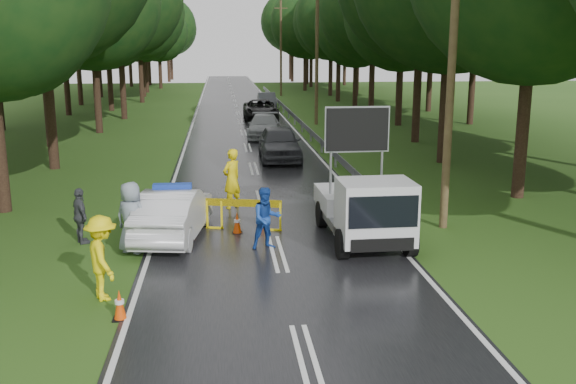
{
  "coord_description": "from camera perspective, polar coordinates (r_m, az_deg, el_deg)",
  "views": [
    {
      "loc": [
        -1.41,
        -16.04,
        5.37
      ],
      "look_at": [
        0.45,
        1.6,
        1.3
      ],
      "focal_mm": 40.0,
      "sensor_mm": 36.0,
      "label": 1
    }
  ],
  "objects": [
    {
      "name": "road",
      "position": [
        46.37,
        -4.25,
        6.24
      ],
      "size": [
        7.0,
        140.0,
        0.02
      ],
      "primitive_type": "cube",
      "color": "black",
      "rests_on": "ground"
    },
    {
      "name": "utility_pole_mid",
      "position": [
        44.54,
        2.59,
        12.51
      ],
      "size": [
        1.4,
        0.24,
        10.0
      ],
      "color": "#453320",
      "rests_on": "ground"
    },
    {
      "name": "queue_car_first",
      "position": [
        30.7,
        -0.77,
        4.37
      ],
      "size": [
        1.97,
        4.77,
        1.62
      ],
      "primitive_type": "imported",
      "rotation": [
        0.0,
        0.0,
        -0.01
      ],
      "color": "#393A3F",
      "rests_on": "ground"
    },
    {
      "name": "bystander_mid",
      "position": [
        18.55,
        -17.97,
        -2.04
      ],
      "size": [
        0.78,
        0.99,
        1.57
      ],
      "primitive_type": "imported",
      "rotation": [
        0.0,
        0.0,
        2.07
      ],
      "color": "#3E4045",
      "rests_on": "ground"
    },
    {
      "name": "barrier",
      "position": [
        18.96,
        -3.99,
        -1.33
      ],
      "size": [
        2.24,
        0.57,
        0.95
      ],
      "rotation": [
        0.0,
        0.0,
        -0.23
      ],
      "color": "yellow",
      "rests_on": "ground"
    },
    {
      "name": "cone_near_left",
      "position": [
        13.41,
        -14.74,
        -9.69
      ],
      "size": [
        0.3,
        0.3,
        0.64
      ],
      "color": "black",
      "rests_on": "ground"
    },
    {
      "name": "work_truck",
      "position": [
        17.77,
        6.87,
        -1.46
      ],
      "size": [
        2.13,
        4.6,
        3.64
      ],
      "rotation": [
        0.0,
        0.0,
        0.02
      ],
      "color": "gray",
      "rests_on": "ground"
    },
    {
      "name": "police_sedan",
      "position": [
        18.42,
        -10.15,
        -1.9
      ],
      "size": [
        2.16,
        4.53,
        1.58
      ],
      "rotation": [
        0.0,
        0.0,
        2.99
      ],
      "color": "silver",
      "rests_on": "ground"
    },
    {
      "name": "guardrail",
      "position": [
        46.25,
        0.37,
        6.93
      ],
      "size": [
        0.12,
        60.06,
        0.7
      ],
      "color": "gray",
      "rests_on": "ground"
    },
    {
      "name": "queue_car_second",
      "position": [
        38.3,
        -2.14,
        5.87
      ],
      "size": [
        2.36,
        4.83,
        1.35
      ],
      "primitive_type": "imported",
      "rotation": [
        0.0,
        0.0,
        -0.1
      ],
      "color": "gray",
      "rests_on": "ground"
    },
    {
      "name": "utility_pole_near",
      "position": [
        19.22,
        14.41,
        11.62
      ],
      "size": [
        1.4,
        0.24,
        10.0
      ],
      "color": "#453320",
      "rests_on": "ground"
    },
    {
      "name": "cone_right",
      "position": [
        21.68,
        6.89,
        -0.55
      ],
      "size": [
        0.34,
        0.34,
        0.73
      ],
      "color": "black",
      "rests_on": "ground"
    },
    {
      "name": "utility_pole_far",
      "position": [
        70.35,
        -0.63,
        12.66
      ],
      "size": [
        1.4,
        0.24,
        10.0
      ],
      "color": "#453320",
      "rests_on": "ground"
    },
    {
      "name": "officer",
      "position": [
        21.49,
        -5.02,
        1.17
      ],
      "size": [
        0.87,
        0.86,
        2.03
      ],
      "primitive_type": "imported",
      "rotation": [
        0.0,
        0.0,
        3.91
      ],
      "color": "yellow",
      "rests_on": "ground"
    },
    {
      "name": "cone_left_mid",
      "position": [
        18.87,
        -8.54,
        -2.68
      ],
      "size": [
        0.33,
        0.33,
        0.7
      ],
      "color": "black",
      "rests_on": "ground"
    },
    {
      "name": "cone_far",
      "position": [
        19.37,
        -2.23,
        -2.21
      ],
      "size": [
        0.31,
        0.31,
        0.65
      ],
      "color": "black",
      "rests_on": "ground"
    },
    {
      "name": "bystander_right",
      "position": [
        17.33,
        -13.75,
        -2.22
      ],
      "size": [
        1.11,
        0.98,
        1.91
      ],
      "primitive_type": "imported",
      "rotation": [
        0.0,
        0.0,
        2.65
      ],
      "color": "gray",
      "rests_on": "ground"
    },
    {
      "name": "bystander_left",
      "position": [
        14.33,
        -16.2,
        -5.65
      ],
      "size": [
        1.12,
        1.38,
        1.86
      ],
      "primitive_type": "imported",
      "rotation": [
        0.0,
        0.0,
        1.99
      ],
      "color": "yellow",
      "rests_on": "ground"
    },
    {
      "name": "civilian",
      "position": [
        17.19,
        -1.92,
        -2.36
      ],
      "size": [
        0.95,
        0.82,
        1.68
      ],
      "primitive_type": "imported",
      "rotation": [
        0.0,
        0.0,
        0.25
      ],
      "color": "#18409D",
      "rests_on": "ground"
    },
    {
      "name": "queue_car_third",
      "position": [
        47.7,
        -2.46,
        7.33
      ],
      "size": [
        2.47,
        5.3,
        1.47
      ],
      "primitive_type": "imported",
      "rotation": [
        0.0,
        0.0,
        -0.01
      ],
      "color": "black",
      "rests_on": "ground"
    },
    {
      "name": "ground",
      "position": [
        16.97,
        -0.95,
        -5.52
      ],
      "size": [
        160.0,
        160.0,
        0.0
      ],
      "primitive_type": "plane",
      "color": "#2A4E16",
      "rests_on": "ground"
    },
    {
      "name": "queue_car_fourth",
      "position": [
        55.89,
        -1.89,
        8.11
      ],
      "size": [
        1.47,
        4.2,
        1.38
      ],
      "primitive_type": "imported",
      "rotation": [
        0.0,
        0.0,
        -0.0
      ],
      "color": "#43474B",
      "rests_on": "ground"
    },
    {
      "name": "cone_center",
      "position": [
        18.74,
        -4.54,
        -2.78
      ],
      "size": [
        0.3,
        0.3,
        0.64
      ],
      "color": "black",
      "rests_on": "ground"
    }
  ]
}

